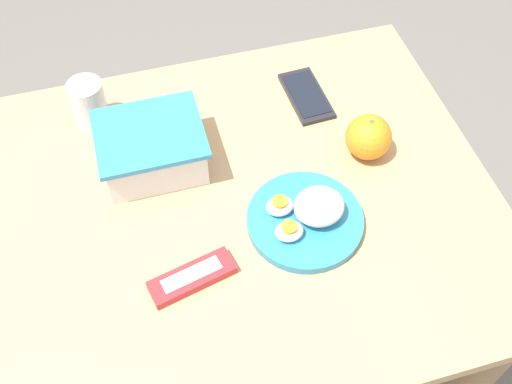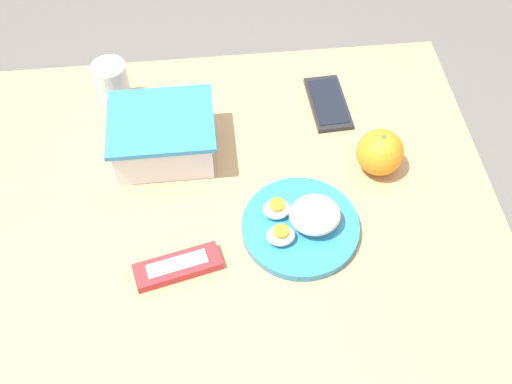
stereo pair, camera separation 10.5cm
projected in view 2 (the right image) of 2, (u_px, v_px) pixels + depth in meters
ground_plane at (242, 353)px, 1.68m from camera, size 10.00×10.00×0.00m
table at (236, 241)px, 1.20m from camera, size 0.95×0.78×0.74m
food_container at (164, 138)px, 1.12m from camera, size 0.19×0.16×0.09m
orange_fruit at (380, 152)px, 1.09m from camera, size 0.09×0.09×0.09m
rice_plate at (302, 223)px, 1.03m from camera, size 0.20×0.20×0.07m
candy_bar at (178, 267)px, 0.99m from camera, size 0.15×0.08×0.02m
cell_phone at (328, 103)px, 1.22m from camera, size 0.08×0.15×0.01m
drinking_glass at (113, 85)px, 1.19m from camera, size 0.07×0.07×0.10m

